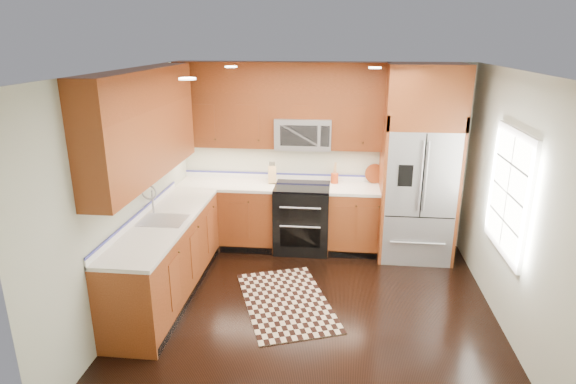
# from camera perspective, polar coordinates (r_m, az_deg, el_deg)

# --- Properties ---
(ground) EXTENTS (4.00, 4.00, 0.00)m
(ground) POSITION_cam_1_polar(r_m,az_deg,el_deg) (5.51, 2.84, -14.00)
(ground) COLOR black
(ground) RESTS_ON ground
(wall_back) EXTENTS (4.00, 0.02, 2.60)m
(wall_back) POSITION_cam_1_polar(r_m,az_deg,el_deg) (6.87, 4.04, 4.31)
(wall_back) COLOR #B0B7A4
(wall_back) RESTS_ON ground
(wall_left) EXTENTS (0.02, 4.00, 2.60)m
(wall_left) POSITION_cam_1_polar(r_m,az_deg,el_deg) (5.43, -18.50, -0.32)
(wall_left) COLOR #B0B7A4
(wall_left) RESTS_ON ground
(wall_right) EXTENTS (0.02, 4.00, 2.60)m
(wall_right) POSITION_cam_1_polar(r_m,az_deg,el_deg) (5.25, 25.45, -1.79)
(wall_right) COLOR #B0B7A4
(wall_right) RESTS_ON ground
(window) EXTENTS (0.04, 1.10, 1.30)m
(window) POSITION_cam_1_polar(r_m,az_deg,el_deg) (5.39, 24.71, -0.07)
(window) COLOR white
(window) RESTS_ON ground
(base_cabinets) EXTENTS (2.85, 3.00, 0.90)m
(base_cabinets) POSITION_cam_1_polar(r_m,az_deg,el_deg) (6.27, -7.93, -5.39)
(base_cabinets) COLOR brown
(base_cabinets) RESTS_ON ground
(countertop) EXTENTS (2.86, 3.01, 0.04)m
(countertop) POSITION_cam_1_polar(r_m,az_deg,el_deg) (6.17, -6.58, -1.03)
(countertop) COLOR white
(countertop) RESTS_ON base_cabinets
(upper_cabinets) EXTENTS (2.85, 3.00, 1.15)m
(upper_cabinets) POSITION_cam_1_polar(r_m,az_deg,el_deg) (5.99, -7.39, 9.26)
(upper_cabinets) COLOR brown
(upper_cabinets) RESTS_ON ground
(range) EXTENTS (0.76, 0.67, 0.95)m
(range) POSITION_cam_1_polar(r_m,az_deg,el_deg) (6.81, 1.67, -3.09)
(range) COLOR black
(range) RESTS_ON ground
(microwave) EXTENTS (0.76, 0.40, 0.42)m
(microwave) POSITION_cam_1_polar(r_m,az_deg,el_deg) (6.61, 1.85, 7.00)
(microwave) COLOR #B2B2B7
(microwave) RESTS_ON ground
(refrigerator) EXTENTS (0.98, 0.75, 2.60)m
(refrigerator) POSITION_cam_1_polar(r_m,az_deg,el_deg) (6.59, 15.29, 3.15)
(refrigerator) COLOR #B2B2B7
(refrigerator) RESTS_ON ground
(sink_faucet) EXTENTS (0.54, 0.44, 0.37)m
(sink_faucet) POSITION_cam_1_polar(r_m,az_deg,el_deg) (5.62, -14.80, -2.67)
(sink_faucet) COLOR #B2B2B7
(sink_faucet) RESTS_ON countertop
(rug) EXTENTS (1.39, 1.75, 0.01)m
(rug) POSITION_cam_1_polar(r_m,az_deg,el_deg) (5.68, -0.22, -12.84)
(rug) COLOR black
(rug) RESTS_ON ground
(knife_block) EXTENTS (0.13, 0.17, 0.30)m
(knife_block) POSITION_cam_1_polar(r_m,az_deg,el_deg) (6.80, -1.90, 2.13)
(knife_block) COLOR tan
(knife_block) RESTS_ON countertop
(utensil_crock) EXTENTS (0.11, 0.11, 0.30)m
(utensil_crock) POSITION_cam_1_polar(r_m,az_deg,el_deg) (6.80, 5.55, 1.90)
(utensil_crock) COLOR #A63914
(utensil_crock) RESTS_ON countertop
(cutting_board) EXTENTS (0.32, 0.32, 0.02)m
(cutting_board) POSITION_cam_1_polar(r_m,az_deg,el_deg) (6.92, 10.18, 1.15)
(cutting_board) COLOR brown
(cutting_board) RESTS_ON countertop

